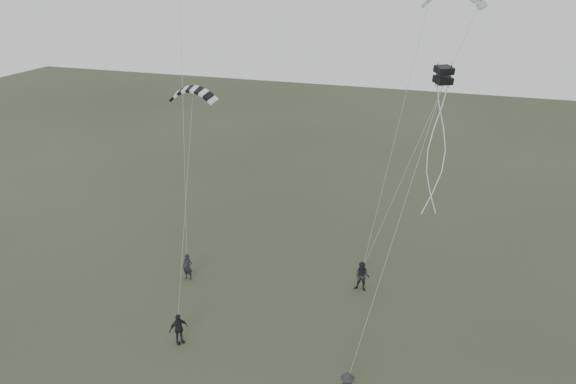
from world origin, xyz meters
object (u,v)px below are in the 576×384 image
(flyer_left, at_px, (188,267))
(flyer_center, at_px, (179,329))
(flyer_right, at_px, (362,276))
(kite_striped, at_px, (192,89))
(kite_box, at_px, (444,75))

(flyer_left, relative_size, flyer_center, 0.99)
(flyer_left, xyz_separation_m, flyer_right, (10.96, 2.20, 0.09))
(flyer_right, distance_m, kite_striped, 15.31)
(kite_box, bearing_deg, flyer_center, 165.42)
(flyer_center, xyz_separation_m, kite_striped, (-0.98, 5.15, 11.84))
(flyer_right, relative_size, flyer_center, 1.08)
(flyer_right, relative_size, kite_box, 2.64)
(kite_striped, bearing_deg, flyer_left, 150.36)
(flyer_left, distance_m, flyer_center, 6.66)
(flyer_center, distance_m, kite_striped, 12.94)
(flyer_left, distance_m, kite_striped, 12.00)
(kite_striped, bearing_deg, flyer_center, -79.02)
(flyer_right, bearing_deg, flyer_left, -166.69)
(flyer_left, xyz_separation_m, kite_box, (14.80, -2.20, 13.59))
(flyer_center, height_order, kite_striped, kite_striped)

